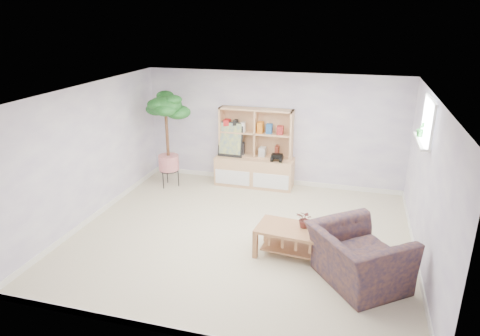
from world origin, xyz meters
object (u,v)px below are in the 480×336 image
(storage_unit, at_px, (255,148))
(coffee_table, at_px, (294,242))
(floor_tree, at_px, (167,141))
(armchair, at_px, (359,253))

(storage_unit, distance_m, coffee_table, 2.99)
(coffee_table, height_order, floor_tree, floor_tree)
(storage_unit, bearing_deg, coffee_table, -64.41)
(armchair, bearing_deg, floor_tree, 19.19)
(floor_tree, distance_m, armchair, 4.74)
(floor_tree, relative_size, armchair, 1.68)
(coffee_table, xyz_separation_m, armchair, (0.94, -0.45, 0.22))
(storage_unit, height_order, armchair, storage_unit)
(coffee_table, bearing_deg, storage_unit, 121.63)
(storage_unit, relative_size, floor_tree, 0.82)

